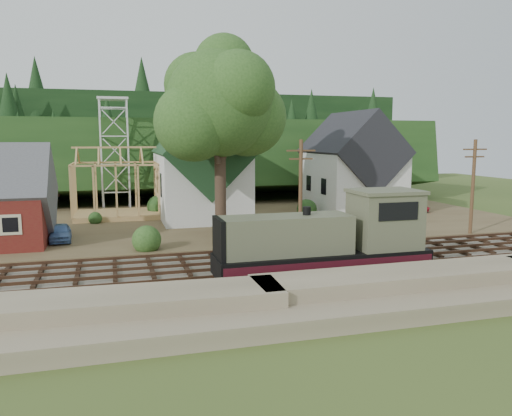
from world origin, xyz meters
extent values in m
plane|color=#384C1E|center=(0.00, 0.00, 0.00)|extent=(140.00, 140.00, 0.00)
cube|color=#7F7259|center=(0.00, -8.50, 0.00)|extent=(64.00, 5.00, 1.60)
cube|color=#726B5B|center=(0.00, 0.00, 0.08)|extent=(64.00, 11.00, 0.16)
cube|color=brown|center=(0.00, 18.00, 0.15)|extent=(64.00, 26.00, 0.30)
cube|color=#1E3F19|center=(0.00, 42.00, 0.00)|extent=(70.00, 28.96, 12.74)
cube|color=black|center=(0.00, 58.00, 0.00)|extent=(80.00, 20.00, 12.00)
cube|color=silver|center=(2.00, 20.00, 3.50)|extent=(8.00, 12.00, 6.40)
cube|color=#1A391C|center=(2.00, 20.00, 6.70)|extent=(8.40, 12.96, 8.40)
cube|color=silver|center=(2.00, 14.00, 8.70)|extent=(2.40, 2.40, 4.00)
cone|color=#1A391C|center=(2.00, 14.00, 12.00)|extent=(5.37, 5.37, 2.60)
cube|color=silver|center=(18.00, 19.00, 3.50)|extent=(8.00, 10.00, 6.40)
cube|color=black|center=(18.00, 19.00, 6.70)|extent=(8.40, 10.80, 8.40)
cube|color=tan|center=(-6.00, 22.00, 0.55)|extent=(8.00, 6.00, 0.50)
cube|color=tan|center=(-6.00, 22.00, 7.20)|extent=(8.00, 0.18, 0.18)
cube|color=silver|center=(-7.40, 26.60, 6.30)|extent=(0.18, 0.18, 12.00)
cube|color=silver|center=(-4.60, 26.60, 6.30)|extent=(0.18, 0.18, 12.00)
cube|color=silver|center=(-7.40, 29.40, 6.30)|extent=(0.18, 0.18, 12.00)
cube|color=silver|center=(-4.60, 29.40, 6.30)|extent=(0.18, 0.18, 12.00)
cube|color=silver|center=(-6.00, 28.00, 12.30)|extent=(3.20, 3.20, 0.25)
cylinder|color=#38281E|center=(2.00, 10.00, 4.30)|extent=(0.90, 0.90, 8.00)
sphere|color=#294C1C|center=(2.00, 10.00, 10.80)|extent=(8.40, 8.40, 8.40)
sphere|color=#294C1C|center=(4.50, 11.00, 9.80)|extent=(6.40, 6.40, 6.40)
sphere|color=#294C1C|center=(-0.20, 9.20, 9.30)|extent=(6.00, 6.00, 6.00)
cylinder|color=#4C331E|center=(7.00, 5.20, 4.00)|extent=(0.28, 0.28, 8.00)
cube|color=#4C331E|center=(7.00, 5.20, 7.20)|extent=(2.20, 0.12, 0.12)
cube|color=#4C331E|center=(7.00, 5.20, 6.60)|extent=(1.80, 0.12, 0.12)
cylinder|color=#4C331E|center=(22.00, 5.20, 4.00)|extent=(0.28, 0.28, 8.00)
cube|color=#4C331E|center=(22.00, 5.20, 7.20)|extent=(2.20, 0.12, 0.12)
cube|color=#4C331E|center=(22.00, 5.20, 6.60)|extent=(1.80, 0.12, 0.12)
cube|color=black|center=(5.28, -3.00, 0.34)|extent=(12.37, 2.58, 0.36)
cube|color=black|center=(5.28, -3.00, 1.08)|extent=(12.37, 2.99, 1.13)
cube|color=#5A5941|center=(3.01, -3.00, 2.73)|extent=(7.42, 2.37, 2.16)
cube|color=#5A5941|center=(9.19, -3.00, 3.29)|extent=(3.71, 2.89, 3.30)
cube|color=#5A5941|center=(9.19, -3.00, 4.99)|extent=(3.92, 3.09, 0.21)
cube|color=black|center=(9.19, -4.46, 4.01)|extent=(2.47, 0.06, 1.03)
cube|color=#3E0D16|center=(5.28, -4.52, 1.08)|extent=(12.37, 0.04, 0.72)
cube|color=#3E0D16|center=(5.28, -1.48, 1.08)|extent=(12.37, 0.04, 0.72)
cylinder|color=black|center=(4.25, -3.00, 3.91)|extent=(0.45, 0.45, 0.72)
imported|color=#587FBD|center=(-10.26, 11.07, 0.97)|extent=(1.81, 4.00, 1.33)
imported|color=red|center=(23.86, 17.17, 0.91)|extent=(4.82, 3.45, 1.22)
camera|label=1|loc=(-6.08, -28.92, 8.10)|focal=35.00mm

